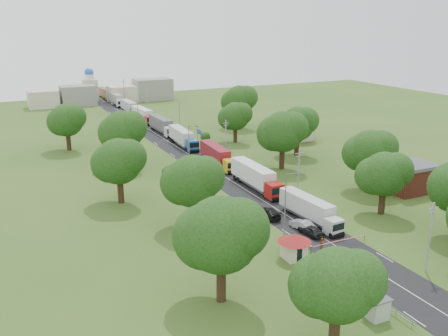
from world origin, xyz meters
TOP-DOWN VIEW (x-y plane):
  - ground at (0.00, 0.00)m, footprint 260.00×260.00m
  - road at (0.00, 20.00)m, footprint 8.00×200.00m
  - boom_barrier at (-1.36, -25.00)m, footprint 9.22×0.35m
  - guard_booth at (-7.20, -25.00)m, footprint 4.40×4.40m
  - kiosk at (-7.00, -40.00)m, footprint 2.30×2.30m
  - guard_rail at (-5.00, -35.00)m, footprint 0.10×17.00m
  - info_sign at (5.20, 35.00)m, footprint 0.12×3.10m
  - pole_0 at (5.50, -35.00)m, footprint 1.60×0.24m
  - pole_1 at (5.50, -7.00)m, footprint 1.60×0.24m
  - pole_2 at (5.50, 21.00)m, footprint 1.60×0.24m
  - pole_3 at (5.50, 49.00)m, footprint 1.60×0.24m
  - pole_4 at (5.50, 77.00)m, footprint 1.60×0.24m
  - pole_5 at (5.50, 105.00)m, footprint 1.60×0.24m
  - lamp_0 at (-5.35, -20.00)m, footprint 2.03×0.22m
  - lamp_1 at (-5.35, 15.00)m, footprint 2.03×0.22m
  - lamp_2 at (-5.35, 50.00)m, footprint 2.03×0.22m
  - tree_2 at (13.99, -17.86)m, footprint 8.00×8.00m
  - tree_3 at (19.99, -7.84)m, footprint 8.80×8.80m
  - tree_4 at (12.99, 10.17)m, footprint 9.60×9.60m
  - tree_5 at (21.99, 18.16)m, footprint 8.80×8.80m
  - tree_6 at (14.99, 35.14)m, footprint 8.00×8.00m
  - tree_7 at (23.99, 50.17)m, footprint 9.60×9.60m
  - tree_8 at (-14.01, -41.86)m, footprint 8.00×8.00m
  - tree_9 at (-20.01, -29.83)m, footprint 9.60×9.60m
  - tree_10 at (-15.01, -9.84)m, footprint 8.80×8.80m
  - tree_11 at (-22.01, 5.16)m, footprint 8.80×8.80m
  - tree_12 at (-16.01, 25.17)m, footprint 9.60×9.60m
  - tree_13 at (-24.01, 45.16)m, footprint 8.80×8.80m
  - house_brick at (26.00, -12.00)m, footprint 8.60×6.60m
  - house_cream at (30.00, 30.00)m, footprint 10.08×10.08m
  - distant_town at (0.68, 110.00)m, footprint 52.00×8.00m
  - church at (-4.00, 118.00)m, footprint 5.00×5.00m
  - truck_0 at (1.78, -15.77)m, footprint 3.04×13.55m
  - truck_1 at (1.94, 1.42)m, footprint 2.75×15.41m
  - truck_2 at (2.15, 18.33)m, footprint 3.29×14.72m
  - truck_3 at (1.60, 36.98)m, footprint 3.17×14.88m
  - truck_4 at (1.96, 53.35)m, footprint 2.75×14.87m
  - truck_5 at (1.96, 70.52)m, footprint 3.27×14.51m
  - truck_6 at (2.24, 86.89)m, footprint 2.49×13.68m
  - truck_7 at (2.16, 104.26)m, footprint 2.91×14.74m
  - truck_8 at (2.29, 121.91)m, footprint 3.12×13.96m
  - car_lane_front at (-1.00, -20.00)m, footprint 2.22×4.50m
  - car_lane_mid at (-1.00, -18.00)m, footprint 2.00×4.73m
  - car_lane_rear at (-3.00, -11.51)m, footprint 2.14×5.24m
  - car_verge_near at (8.00, 8.09)m, footprint 3.16×5.15m
  - car_verge_far at (8.00, 30.95)m, footprint 1.78×4.17m
  - pedestrian_near at (-2.43, -24.50)m, footprint 0.83×0.75m
  - pedestrian_booth at (-6.50, -22.00)m, footprint 0.90×0.98m

SIDE VIEW (x-z plane):
  - ground at x=0.00m, z-range 0.00..0.00m
  - road at x=0.00m, z-range -0.02..0.02m
  - guard_rail at x=-5.00m, z-range -0.85..0.85m
  - car_verge_near at x=8.00m, z-range 0.00..1.33m
  - car_verge_far at x=8.00m, z-range 0.00..1.41m
  - car_lane_front at x=-1.00m, z-range 0.00..1.47m
  - car_lane_mid at x=-1.00m, z-range 0.00..1.52m
  - car_lane_rear at x=-3.00m, z-range 0.00..1.52m
  - pedestrian_booth at x=-6.50m, z-range 0.00..1.63m
  - boom_barrier at x=-1.36m, z-range 0.30..1.48m
  - pedestrian_near at x=-2.43m, z-range 0.00..1.91m
  - kiosk at x=-7.00m, z-range 0.02..2.43m
  - truck_0 at x=1.78m, z-range 0.11..3.85m
  - truck_6 at x=2.24m, z-range 0.12..3.90m
  - truck_8 at x=2.29m, z-range 0.12..3.97m
  - truck_5 at x=1.96m, z-range 0.12..4.13m
  - truck_2 at x=2.15m, z-range 0.12..4.19m
  - truck_7 at x=2.16m, z-range 0.12..4.20m
  - guard_booth at x=-7.20m, z-range 0.44..3.89m
  - truck_3 at x=1.60m, z-range 0.13..4.24m
  - truck_4 at x=1.96m, z-range 0.13..4.24m
  - truck_1 at x=1.94m, z-range 0.13..4.40m
  - house_brick at x=26.00m, z-range 0.05..5.25m
  - info_sign at x=5.20m, z-range 0.95..5.05m
  - distant_town at x=0.68m, z-range -0.51..7.49m
  - house_cream at x=30.00m, z-range 0.74..6.54m
  - pole_0 at x=5.50m, z-range 0.18..9.18m
  - pole_1 at x=5.50m, z-range 0.18..9.18m
  - pole_2 at x=5.50m, z-range 0.18..9.18m
  - pole_3 at x=5.50m, z-range 0.18..9.18m
  - pole_4 at x=5.50m, z-range 0.18..9.18m
  - pole_5 at x=5.50m, z-range 0.18..9.18m
  - church at x=-4.00m, z-range -0.76..11.54m
  - lamp_0 at x=-5.35m, z-range 0.55..10.55m
  - lamp_1 at x=-5.35m, z-range 0.55..10.55m
  - lamp_2 at x=-5.35m, z-range 0.55..10.55m
  - tree_2 at x=13.99m, z-range 1.55..11.65m
  - tree_6 at x=14.99m, z-range 1.55..11.65m
  - tree_8 at x=-14.01m, z-range 1.55..11.65m
  - tree_3 at x=19.99m, z-range 1.69..12.76m
  - tree_5 at x=21.99m, z-range 1.69..12.76m
  - tree_10 at x=-15.01m, z-range 1.69..12.76m
  - tree_11 at x=-22.01m, z-range 1.69..12.76m
  - tree_13 at x=-24.01m, z-range 1.69..12.76m
  - tree_4 at x=12.99m, z-range 1.83..13.88m
  - tree_7 at x=23.99m, z-range 1.83..13.88m
  - tree_9 at x=-20.01m, z-range 1.83..13.88m
  - tree_12 at x=-16.01m, z-range 1.83..13.88m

